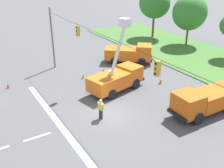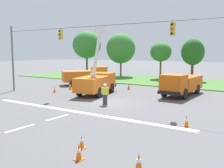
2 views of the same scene
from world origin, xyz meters
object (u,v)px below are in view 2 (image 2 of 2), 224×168
at_px(traffic_cone_lane_edge_a, 79,152).
at_px(traffic_cone_far_left, 139,162).
at_px(tree_far_west, 87,45).
at_px(utility_truck_bucket_lift, 96,81).
at_px(traffic_cone_foreground_right, 186,121).
at_px(utility_truck_support_far, 86,75).
at_px(road_worker, 105,93).
at_px(tree_east, 193,52).
at_px(traffic_cone_mid_right, 82,142).
at_px(tree_centre, 161,52).
at_px(utility_truck_support_near, 181,84).
at_px(traffic_cone_far_right, 54,90).
at_px(traffic_cone_mid_left, 70,86).
at_px(traffic_cone_lane_edge_b, 129,86).
at_px(tree_west, 121,48).

relative_size(traffic_cone_lane_edge_a, traffic_cone_far_left, 0.96).
height_order(tree_far_west, utility_truck_bucket_lift, tree_far_west).
distance_m(traffic_cone_foreground_right, traffic_cone_far_left, 6.78).
relative_size(utility_truck_support_far, road_worker, 3.42).
bearing_deg(tree_far_west, tree_east, 4.54).
relative_size(utility_truck_bucket_lift, traffic_cone_mid_right, 11.40).
bearing_deg(tree_centre, utility_truck_support_near, -59.98).
relative_size(tree_far_west, tree_centre, 1.37).
xyz_separation_m(utility_truck_bucket_lift, utility_truck_support_near, (7.64, 4.06, -0.16)).
xyz_separation_m(tree_centre, traffic_cone_far_right, (-3.90, -19.83, -4.04)).
distance_m(traffic_cone_mid_left, traffic_cone_lane_edge_a, 20.42).
height_order(utility_truck_bucket_lift, traffic_cone_mid_right, utility_truck_bucket_lift).
height_order(tree_centre, traffic_cone_far_right, tree_centre).
bearing_deg(tree_east, traffic_cone_mid_right, -82.63).
bearing_deg(traffic_cone_far_left, traffic_cone_far_right, 144.09).
relative_size(tree_far_west, road_worker, 4.61).
relative_size(tree_centre, utility_truck_support_near, 0.87).
xyz_separation_m(utility_truck_bucket_lift, traffic_cone_lane_edge_a, (9.34, -13.81, -1.04)).
bearing_deg(traffic_cone_lane_edge_b, traffic_cone_far_right, -131.04).
height_order(road_worker, traffic_cone_foreground_right, road_worker).
distance_m(tree_west, utility_truck_support_far, 12.89).
relative_size(utility_truck_support_far, traffic_cone_foreground_right, 8.80).
xyz_separation_m(tree_west, traffic_cone_foreground_right, (19.42, -24.56, -4.64)).
distance_m(tree_centre, traffic_cone_lane_edge_b, 14.09).
bearing_deg(tree_west, traffic_cone_mid_left, -78.99).
bearing_deg(utility_truck_bucket_lift, utility_truck_support_far, 136.03).
xyz_separation_m(tree_far_west, traffic_cone_lane_edge_b, (15.56, -11.73, -5.30)).
relative_size(tree_east, utility_truck_support_far, 1.05).
relative_size(tree_far_west, tree_west, 1.07).
distance_m(utility_truck_support_near, traffic_cone_far_left, 17.99).
bearing_deg(utility_truck_support_far, road_worker, -44.79).
xyz_separation_m(utility_truck_support_far, traffic_cone_foreground_right, (17.48, -12.38, -0.90)).
distance_m(tree_west, traffic_cone_mid_left, 17.75).
distance_m(tree_east, traffic_cone_lane_edge_a, 32.47).
bearing_deg(traffic_cone_mid_right, traffic_cone_far_left, -11.38).
bearing_deg(traffic_cone_lane_edge_a, tree_east, 98.41).
bearing_deg(utility_truck_support_far, traffic_cone_lane_edge_b, -7.44).
distance_m(traffic_cone_lane_edge_a, traffic_cone_lane_edge_b, 20.36).
height_order(traffic_cone_lane_edge_b, traffic_cone_far_left, traffic_cone_lane_edge_b).
relative_size(tree_far_west, utility_truck_support_near, 1.20).
bearing_deg(road_worker, tree_centre, 101.23).
bearing_deg(utility_truck_bucket_lift, traffic_cone_far_right, -160.29).
xyz_separation_m(tree_east, utility_truck_support_near, (3.02, -14.01, -3.11)).
xyz_separation_m(utility_truck_bucket_lift, traffic_cone_far_right, (-4.44, -1.59, -1.05)).
xyz_separation_m(tree_far_west, utility_truck_support_far, (8.46, -10.81, -4.43)).
height_order(road_worker, traffic_cone_mid_left, road_worker).
relative_size(utility_truck_support_near, traffic_cone_far_left, 9.54).
height_order(tree_centre, traffic_cone_lane_edge_b, tree_centre).
bearing_deg(traffic_cone_mid_left, tree_far_west, 122.36).
distance_m(utility_truck_bucket_lift, traffic_cone_foreground_right, 13.33).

